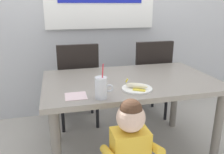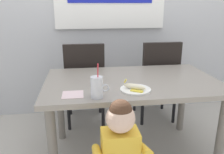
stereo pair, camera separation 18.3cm
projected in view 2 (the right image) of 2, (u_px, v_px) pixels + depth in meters
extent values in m
plane|color=#B7B2A8|center=(130.00, 153.00, 2.18)|extent=(24.00, 24.00, 0.00)
cube|color=gray|center=(132.00, 82.00, 1.97)|extent=(1.46, 0.88, 0.04)
cylinder|color=slate|center=(53.00, 150.00, 1.65)|extent=(0.07, 0.07, 0.69)
cylinder|color=slate|center=(221.00, 137.00, 1.82)|extent=(0.07, 0.07, 0.69)
cylinder|color=slate|center=(60.00, 108.00, 2.33)|extent=(0.07, 0.07, 0.69)
cylinder|color=slate|center=(182.00, 101.00, 2.50)|extent=(0.07, 0.07, 0.69)
cube|color=black|center=(85.00, 85.00, 2.67)|extent=(0.44, 0.44, 0.06)
cube|color=black|center=(84.00, 67.00, 2.40)|extent=(0.42, 0.05, 0.48)
cylinder|color=black|center=(100.00, 97.00, 2.94)|extent=(0.04, 0.04, 0.42)
cylinder|color=black|center=(70.00, 99.00, 2.89)|extent=(0.04, 0.04, 0.42)
cylinder|color=black|center=(103.00, 110.00, 2.59)|extent=(0.04, 0.04, 0.42)
cylinder|color=black|center=(69.00, 112.00, 2.54)|extent=(0.04, 0.04, 0.42)
cube|color=black|center=(154.00, 82.00, 2.77)|extent=(0.44, 0.44, 0.06)
cube|color=black|center=(162.00, 65.00, 2.50)|extent=(0.42, 0.05, 0.48)
cylinder|color=black|center=(163.00, 94.00, 3.05)|extent=(0.04, 0.04, 0.42)
cylinder|color=black|center=(135.00, 96.00, 3.00)|extent=(0.04, 0.04, 0.42)
cylinder|color=black|center=(174.00, 106.00, 2.69)|extent=(0.04, 0.04, 0.42)
cylinder|color=black|center=(142.00, 108.00, 2.64)|extent=(0.04, 0.04, 0.42)
cube|color=gold|center=(120.00, 153.00, 1.38)|extent=(0.22, 0.15, 0.30)
sphere|color=beige|center=(120.00, 118.00, 1.31)|extent=(0.17, 0.17, 0.17)
sphere|color=#472D1E|center=(121.00, 111.00, 1.30)|extent=(0.13, 0.13, 0.13)
cylinder|color=gold|center=(97.00, 153.00, 1.34)|extent=(0.05, 0.24, 0.13)
cylinder|color=gold|center=(144.00, 149.00, 1.37)|extent=(0.05, 0.24, 0.13)
cylinder|color=silver|center=(97.00, 87.00, 1.56)|extent=(0.08, 0.08, 0.15)
cylinder|color=#8C6647|center=(97.00, 91.00, 1.57)|extent=(0.07, 0.07, 0.08)
torus|color=silver|center=(105.00, 88.00, 1.57)|extent=(0.06, 0.01, 0.06)
cylinder|color=#E5333F|center=(98.00, 78.00, 1.54)|extent=(0.01, 0.07, 0.21)
cylinder|color=white|center=(135.00, 89.00, 1.72)|extent=(0.23, 0.23, 0.01)
ellipsoid|color=#F4EAC6|center=(135.00, 87.00, 1.70)|extent=(0.17, 0.13, 0.04)
cube|color=yellow|center=(137.00, 91.00, 1.66)|extent=(0.09, 0.08, 0.01)
cube|color=yellow|center=(139.00, 88.00, 1.73)|extent=(0.09, 0.08, 0.01)
cylinder|color=yellow|center=(125.00, 81.00, 1.72)|extent=(0.03, 0.02, 0.03)
cube|color=silver|center=(73.00, 95.00, 1.63)|extent=(0.15, 0.15, 0.00)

